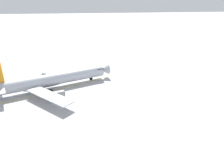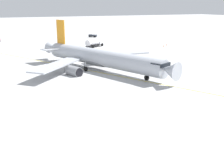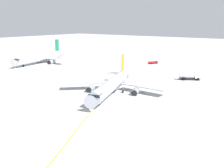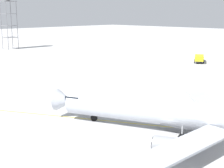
# 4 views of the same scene
# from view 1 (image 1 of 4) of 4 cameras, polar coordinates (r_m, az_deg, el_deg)

# --- Properties ---
(ground_plane) EXTENTS (600.00, 600.00, 0.00)m
(ground_plane) POSITION_cam_1_polar(r_m,az_deg,el_deg) (69.77, -15.62, -0.55)
(ground_plane) COLOR #B2B2B2
(airliner_main) EXTENTS (33.48, 39.17, 11.15)m
(airliner_main) POSITION_cam_1_polar(r_m,az_deg,el_deg) (67.62, -16.65, 1.04)
(airliner_main) COLOR #B2B7C1
(airliner_main) RESTS_ON ground_plane
(taxiway_centreline) EXTENTS (58.02, 114.55, 0.01)m
(taxiway_centreline) POSITION_cam_1_polar(r_m,az_deg,el_deg) (65.72, -19.65, -2.62)
(taxiway_centreline) COLOR yellow
(taxiway_centreline) RESTS_ON ground_plane
(safety_cone_near) EXTENTS (0.36, 0.36, 0.55)m
(safety_cone_near) POSITION_cam_1_polar(r_m,az_deg,el_deg) (107.37, -27.29, 6.27)
(safety_cone_near) COLOR orange
(safety_cone_near) RESTS_ON ground_plane
(safety_cone_mid) EXTENTS (0.36, 0.36, 0.55)m
(safety_cone_mid) POSITION_cam_1_polar(r_m,az_deg,el_deg) (110.47, -27.82, 6.60)
(safety_cone_mid) COLOR orange
(safety_cone_mid) RESTS_ON ground_plane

